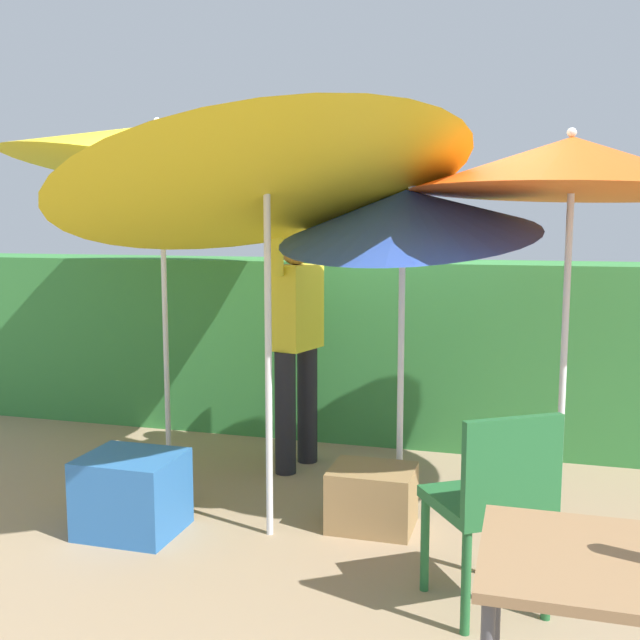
{
  "coord_description": "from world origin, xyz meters",
  "views": [
    {
      "loc": [
        1.16,
        -3.76,
        1.66
      ],
      "look_at": [
        0.0,
        0.3,
        1.1
      ],
      "focal_mm": 41.57,
      "sensor_mm": 36.0,
      "label": 1
    }
  ],
  "objects_px": {
    "umbrella_navy": "(257,156)",
    "cooler_box": "(132,494)",
    "person_vendor": "(296,332)",
    "crate_cardboard": "(372,498)",
    "umbrella_rainbow": "(571,166)",
    "chair_plastic": "(494,498)",
    "umbrella_orange": "(407,213)",
    "folding_table": "(628,592)",
    "umbrella_yellow": "(159,151)"
  },
  "relations": [
    {
      "from": "umbrella_rainbow",
      "to": "umbrella_navy",
      "type": "xyz_separation_m",
      "value": [
        -1.51,
        -0.55,
        0.04
      ]
    },
    {
      "from": "umbrella_rainbow",
      "to": "chair_plastic",
      "type": "height_order",
      "value": "umbrella_rainbow"
    },
    {
      "from": "umbrella_navy",
      "to": "cooler_box",
      "type": "relative_size",
      "value": 5.15
    },
    {
      "from": "umbrella_orange",
      "to": "umbrella_yellow",
      "type": "relative_size",
      "value": 0.79
    },
    {
      "from": "umbrella_yellow",
      "to": "umbrella_orange",
      "type": "bearing_deg",
      "value": -13.38
    },
    {
      "from": "umbrella_rainbow",
      "to": "crate_cardboard",
      "type": "relative_size",
      "value": 4.73
    },
    {
      "from": "crate_cardboard",
      "to": "folding_table",
      "type": "bearing_deg",
      "value": -58.28
    },
    {
      "from": "umbrella_navy",
      "to": "crate_cardboard",
      "type": "distance_m",
      "value": 1.92
    },
    {
      "from": "umbrella_rainbow",
      "to": "umbrella_orange",
      "type": "distance_m",
      "value": 0.88
    },
    {
      "from": "umbrella_yellow",
      "to": "cooler_box",
      "type": "height_order",
      "value": "umbrella_yellow"
    },
    {
      "from": "umbrella_navy",
      "to": "umbrella_orange",
      "type": "bearing_deg",
      "value": 38.98
    },
    {
      "from": "umbrella_rainbow",
      "to": "chair_plastic",
      "type": "xyz_separation_m",
      "value": [
        -0.29,
        -1.01,
        -1.44
      ]
    },
    {
      "from": "cooler_box",
      "to": "crate_cardboard",
      "type": "bearing_deg",
      "value": 18.72
    },
    {
      "from": "umbrella_orange",
      "to": "folding_table",
      "type": "relative_size",
      "value": 2.5
    },
    {
      "from": "person_vendor",
      "to": "umbrella_rainbow",
      "type": "bearing_deg",
      "value": -18.95
    },
    {
      "from": "person_vendor",
      "to": "chair_plastic",
      "type": "bearing_deg",
      "value": -48.93
    },
    {
      "from": "person_vendor",
      "to": "crate_cardboard",
      "type": "height_order",
      "value": "person_vendor"
    },
    {
      "from": "chair_plastic",
      "to": "umbrella_orange",
      "type": "bearing_deg",
      "value": 118.86
    },
    {
      "from": "umbrella_navy",
      "to": "cooler_box",
      "type": "bearing_deg",
      "value": -169.0
    },
    {
      "from": "umbrella_navy",
      "to": "crate_cardboard",
      "type": "xyz_separation_m",
      "value": [
        0.54,
        0.28,
        -1.82
      ]
    },
    {
      "from": "person_vendor",
      "to": "chair_plastic",
      "type": "height_order",
      "value": "person_vendor"
    },
    {
      "from": "umbrella_orange",
      "to": "chair_plastic",
      "type": "height_order",
      "value": "umbrella_orange"
    },
    {
      "from": "person_vendor",
      "to": "folding_table",
      "type": "relative_size",
      "value": 2.35
    },
    {
      "from": "umbrella_orange",
      "to": "person_vendor",
      "type": "relative_size",
      "value": 1.06
    },
    {
      "from": "umbrella_navy",
      "to": "folding_table",
      "type": "distance_m",
      "value": 2.56
    },
    {
      "from": "umbrella_rainbow",
      "to": "crate_cardboard",
      "type": "bearing_deg",
      "value": -164.42
    },
    {
      "from": "umbrella_rainbow",
      "to": "cooler_box",
      "type": "xyz_separation_m",
      "value": [
        -2.2,
        -0.69,
        -1.74
      ]
    },
    {
      "from": "umbrella_rainbow",
      "to": "umbrella_navy",
      "type": "relative_size",
      "value": 0.82
    },
    {
      "from": "umbrella_orange",
      "to": "crate_cardboard",
      "type": "distance_m",
      "value": 1.57
    },
    {
      "from": "folding_table",
      "to": "cooler_box",
      "type": "bearing_deg",
      "value": 150.07
    },
    {
      "from": "umbrella_rainbow",
      "to": "umbrella_yellow",
      "type": "height_order",
      "value": "umbrella_yellow"
    },
    {
      "from": "umbrella_orange",
      "to": "umbrella_navy",
      "type": "height_order",
      "value": "umbrella_navy"
    },
    {
      "from": "cooler_box",
      "to": "folding_table",
      "type": "height_order",
      "value": "folding_table"
    },
    {
      "from": "chair_plastic",
      "to": "folding_table",
      "type": "relative_size",
      "value": 1.11
    },
    {
      "from": "umbrella_navy",
      "to": "person_vendor",
      "type": "relative_size",
      "value": 1.39
    },
    {
      "from": "umbrella_navy",
      "to": "chair_plastic",
      "type": "xyz_separation_m",
      "value": [
        1.22,
        -0.46,
        -1.48
      ]
    },
    {
      "from": "chair_plastic",
      "to": "crate_cardboard",
      "type": "distance_m",
      "value": 1.06
    },
    {
      "from": "umbrella_rainbow",
      "to": "crate_cardboard",
      "type": "xyz_separation_m",
      "value": [
        -0.97,
        -0.27,
        -1.78
      ]
    },
    {
      "from": "chair_plastic",
      "to": "crate_cardboard",
      "type": "relative_size",
      "value": 1.97
    },
    {
      "from": "person_vendor",
      "to": "cooler_box",
      "type": "relative_size",
      "value": 3.7
    },
    {
      "from": "umbrella_yellow",
      "to": "cooler_box",
      "type": "distance_m",
      "value": 2.23
    },
    {
      "from": "umbrella_navy",
      "to": "chair_plastic",
      "type": "bearing_deg",
      "value": -20.47
    },
    {
      "from": "umbrella_navy",
      "to": "folding_table",
      "type": "bearing_deg",
      "value": -42.0
    },
    {
      "from": "umbrella_yellow",
      "to": "folding_table",
      "type": "distance_m",
      "value": 3.88
    },
    {
      "from": "chair_plastic",
      "to": "umbrella_navy",
      "type": "bearing_deg",
      "value": 159.53
    },
    {
      "from": "crate_cardboard",
      "to": "folding_table",
      "type": "height_order",
      "value": "folding_table"
    },
    {
      "from": "umbrella_navy",
      "to": "cooler_box",
      "type": "distance_m",
      "value": 1.91
    },
    {
      "from": "umbrella_orange",
      "to": "umbrella_yellow",
      "type": "xyz_separation_m",
      "value": [
        -1.71,
        0.41,
        0.42
      ]
    },
    {
      "from": "umbrella_orange",
      "to": "cooler_box",
      "type": "height_order",
      "value": "umbrella_orange"
    },
    {
      "from": "umbrella_navy",
      "to": "chair_plastic",
      "type": "height_order",
      "value": "umbrella_navy"
    }
  ]
}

